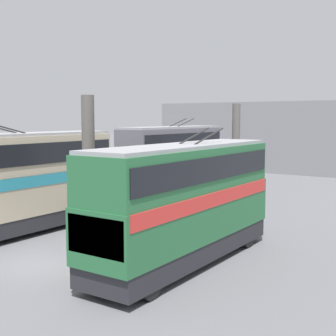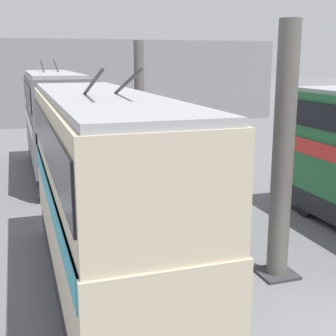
% 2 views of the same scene
% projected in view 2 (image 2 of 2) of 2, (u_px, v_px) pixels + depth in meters
% --- Properties ---
extents(depot_back_wall, '(0.50, 36.00, 7.54)m').
position_uv_depth(depot_back_wall, '(91.00, 83.00, 41.56)').
color(depot_back_wall, gray).
rests_on(depot_back_wall, ground_plane).
extents(support_column_near, '(1.02, 1.02, 6.83)m').
position_uv_depth(support_column_near, '(283.00, 159.00, 12.26)').
color(support_column_near, '#605B56').
rests_on(support_column_near, ground_plane).
extents(support_column_far, '(1.02, 1.02, 6.83)m').
position_uv_depth(support_column_far, '(140.00, 106.00, 25.92)').
color(support_column_far, '#605B56').
rests_on(support_column_far, ground_plane).
extents(bus_right_near, '(10.46, 2.54, 5.70)m').
position_uv_depth(bus_right_near, '(102.00, 186.00, 11.20)').
color(bus_right_near, black).
rests_on(bus_right_near, ground_plane).
extents(bus_right_mid, '(10.54, 2.54, 5.82)m').
position_uv_depth(bus_right_mid, '(54.00, 118.00, 23.72)').
color(bus_right_mid, black).
rests_on(bus_right_mid, ground_plane).
extents(person_by_right_row, '(0.47, 0.46, 1.60)m').
position_uv_depth(person_by_right_row, '(155.00, 226.00, 14.37)').
color(person_by_right_row, '#384251').
rests_on(person_by_right_row, ground_plane).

